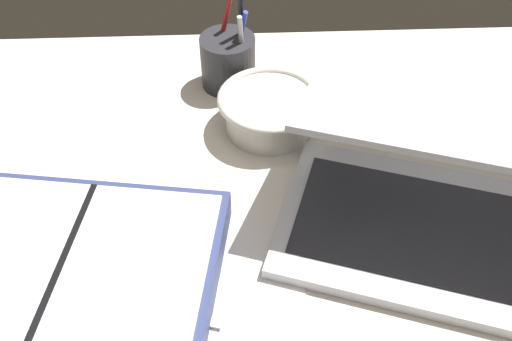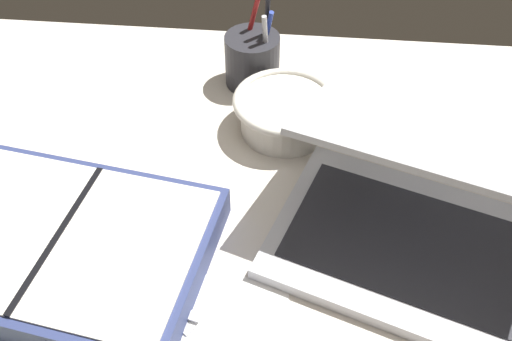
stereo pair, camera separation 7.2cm
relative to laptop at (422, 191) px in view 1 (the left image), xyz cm
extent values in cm
cube|color=beige|center=(-21.33, -3.72, -6.29)|extent=(140.00, 100.00, 2.00)
cube|color=#B7B7BC|center=(-0.95, -2.80, -4.39)|extent=(39.64, 33.43, 1.80)
cube|color=#232328|center=(-0.95, -2.80, -3.37)|extent=(33.66, 25.80, 0.24)
cube|color=#B7B7BC|center=(1.77, 5.24, 7.94)|extent=(39.39, 32.68, 7.68)
cube|color=silver|center=(1.62, 4.80, 7.80)|extent=(36.05, 29.52, 6.53)
cylinder|color=silver|center=(-18.18, 19.34, -2.54)|extent=(13.46, 13.46, 5.49)
torus|color=silver|center=(-18.18, 19.34, 0.20)|extent=(15.83, 15.83, 1.27)
cylinder|color=#28282D|center=(-24.32, 30.91, -0.91)|extent=(9.02, 9.02, 8.75)
cylinder|color=black|center=(-22.19, 32.17, 3.60)|extent=(1.45, 1.90, 15.81)
cylinder|color=#233899|center=(-22.35, 32.41, 1.99)|extent=(2.92, 3.61, 12.38)
cylinder|color=#B21E1E|center=(-25.00, 33.30, 3.17)|extent=(4.31, 1.82, 14.70)
cylinder|color=#B7B7BC|center=(-22.01, 30.01, 2.01)|extent=(1.38, 2.28, 12.64)
cube|color=navy|center=(-43.71, -7.66, -3.15)|extent=(38.88, 30.18, 4.29)
cube|color=silver|center=(-35.25, -8.98, -0.85)|extent=(19.77, 25.12, 0.30)
cube|color=black|center=(-43.71, -7.66, -0.70)|extent=(4.32, 22.71, 0.30)
cube|color=#B7B7BC|center=(-30.09, -13.82, -4.69)|extent=(9.30, 3.37, 0.30)
cube|color=#B7B7BC|center=(-30.09, -13.82, -4.99)|extent=(8.08, 6.63, 0.30)
torus|color=#232328|center=(-35.84, -12.42, -4.99)|extent=(3.90, 3.90, 0.70)
torus|color=#232328|center=(-34.77, -10.20, -4.99)|extent=(3.90, 3.90, 0.70)
camera|label=1|loc=(-23.18, -47.78, 53.35)|focal=40.00mm
camera|label=2|loc=(-15.95, -47.58, 53.35)|focal=40.00mm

